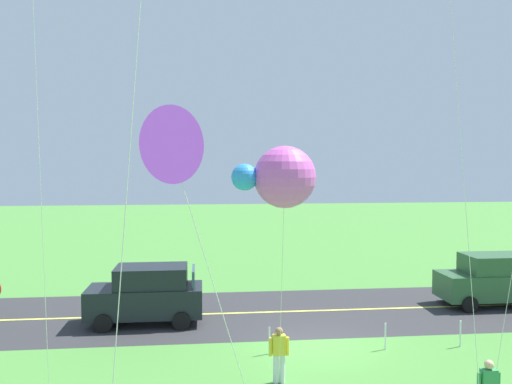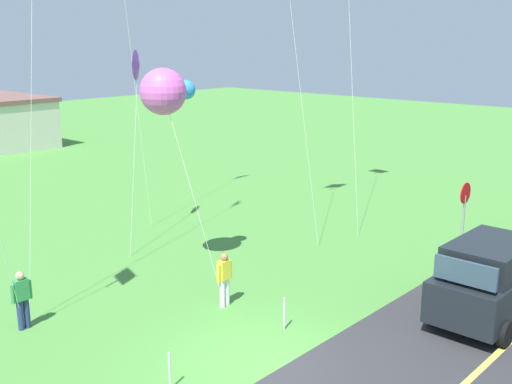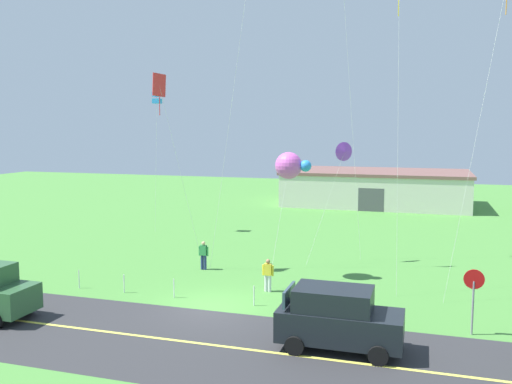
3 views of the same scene
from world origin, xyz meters
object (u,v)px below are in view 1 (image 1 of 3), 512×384
at_px(person_adult_companion, 279,353).
at_px(kite_blue_mid, 282,177).
at_px(car_suv_foreground, 147,294).
at_px(kite_orange_near, 170,146).
at_px(car_parked_west_near, 492,279).

bearing_deg(person_adult_companion, kite_blue_mid, 176.72).
distance_m(car_suv_foreground, kite_blue_mid, 10.68).
relative_size(kite_blue_mid, kite_orange_near, 0.94).
bearing_deg(person_adult_companion, car_suv_foreground, 40.11).
height_order(car_suv_foreground, kite_orange_near, kite_orange_near).
bearing_deg(kite_blue_mid, car_suv_foreground, -65.80).
height_order(kite_blue_mid, kite_orange_near, kite_orange_near).
height_order(car_parked_west_near, kite_orange_near, kite_orange_near).
distance_m(car_parked_west_near, kite_orange_near, 19.77).
bearing_deg(kite_orange_near, kite_blue_mid, -118.15).
xyz_separation_m(car_parked_west_near, kite_blue_mid, (10.80, 9.74, 4.77)).
distance_m(kite_blue_mid, kite_orange_near, 4.73).
relative_size(person_adult_companion, kite_blue_mid, 0.24).
relative_size(car_suv_foreground, kite_orange_near, 0.62).
height_order(car_suv_foreground, kite_blue_mid, kite_blue_mid).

